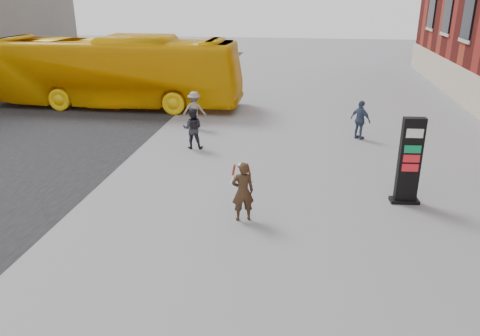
# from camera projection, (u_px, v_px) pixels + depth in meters

# --- Properties ---
(ground) EXTENTS (100.00, 100.00, 0.00)m
(ground) POSITION_uv_depth(u_px,v_px,m) (252.00, 218.00, 12.48)
(ground) COLOR #9E9EA3
(info_pylon) EXTENTS (0.83, 0.46, 2.49)m
(info_pylon) POSITION_uv_depth(u_px,v_px,m) (409.00, 161.00, 12.98)
(info_pylon) COLOR black
(info_pylon) RESTS_ON ground
(woman) EXTENTS (0.74, 0.70, 1.62)m
(woman) POSITION_uv_depth(u_px,v_px,m) (243.00, 191.00, 12.12)
(woman) COLOR #352414
(woman) RESTS_ON ground
(bus) EXTENTS (12.87, 3.04, 3.58)m
(bus) POSITION_uv_depth(u_px,v_px,m) (115.00, 71.00, 23.88)
(bus) COLOR #E8AD06
(bus) RESTS_ON road
(pedestrian_a) EXTENTS (0.82, 0.67, 1.56)m
(pedestrian_a) POSITION_uv_depth(u_px,v_px,m) (193.00, 128.00, 17.73)
(pedestrian_a) COLOR #26252B
(pedestrian_a) RESTS_ON ground
(pedestrian_b) EXTENTS (1.05, 0.62, 1.61)m
(pedestrian_b) POSITION_uv_depth(u_px,v_px,m) (195.00, 110.00, 20.36)
(pedestrian_b) COLOR gray
(pedestrian_b) RESTS_ON ground
(pedestrian_c) EXTENTS (0.95, 0.91, 1.59)m
(pedestrian_c) POSITION_uv_depth(u_px,v_px,m) (360.00, 120.00, 18.82)
(pedestrian_c) COLOR #3A4968
(pedestrian_c) RESTS_ON ground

